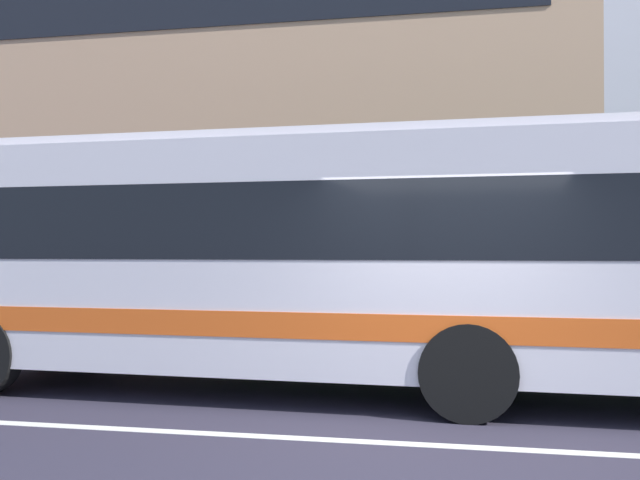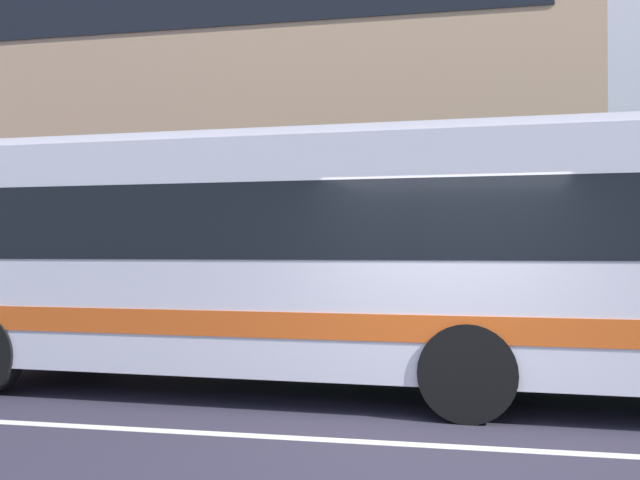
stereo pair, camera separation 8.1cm
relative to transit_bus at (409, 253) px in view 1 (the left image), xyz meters
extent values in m
plane|color=#2E2B3A|center=(0.45, -2.16, -1.71)|extent=(160.00, 160.00, 0.00)
cube|color=silver|center=(0.45, -2.16, -1.70)|extent=(60.00, 0.16, 0.01)
cube|color=#2A6123|center=(3.24, 3.44, -1.27)|extent=(13.48, 1.10, 0.87)
cube|color=tan|center=(-9.22, 10.67, 5.23)|extent=(25.04, 8.02, 13.87)
cube|color=silver|center=(0.00, 0.00, -0.05)|extent=(12.04, 2.93, 2.62)
cube|color=black|center=(0.00, 0.00, 0.35)|extent=(11.32, 2.93, 0.84)
cube|color=#E1571B|center=(0.00, 0.00, -0.77)|extent=(11.80, 2.95, 0.28)
cube|color=silver|center=(0.00, 0.00, 1.32)|extent=(11.55, 2.52, 0.12)
cylinder|color=black|center=(-4.93, 1.33, -1.21)|extent=(1.01, 0.32, 1.00)
cylinder|color=black|center=(0.70, -1.17, -1.21)|extent=(1.01, 0.32, 1.00)
cylinder|color=black|center=(0.79, 1.11, -1.21)|extent=(1.01, 0.32, 1.00)
camera|label=1|loc=(0.74, -8.86, 0.04)|focal=41.81mm
camera|label=2|loc=(0.82, -8.85, 0.04)|focal=41.81mm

